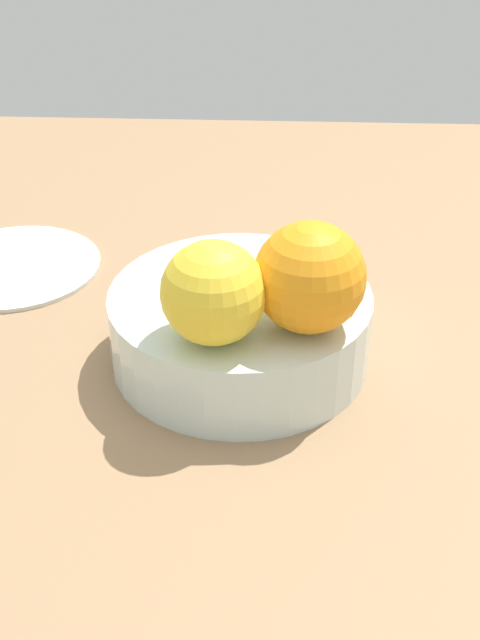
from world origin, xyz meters
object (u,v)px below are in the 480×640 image
Objects in this scene: orange_in_bowl_0 at (213,293)px; side_plate at (14,264)px; fruit_bowl at (240,328)px; orange_in_bowl_1 at (309,278)px.

orange_in_bowl_0 is 29.40cm from side_plate.
orange_in_bowl_1 is (4.06, 4.93, 6.97)cm from fruit_bowl.
orange_in_bowl_0 is at bearing -74.31° from orange_in_bowl_1.
orange_in_bowl_1 is (-1.81, 6.43, 0.31)cm from orange_in_bowl_0.
fruit_bowl is at bearing 165.64° from orange_in_bowl_0.
fruit_bowl is 25.70cm from side_plate.
fruit_bowl is 2.78× the size of orange_in_bowl_0.
orange_in_bowl_0 is at bearing -14.36° from fruit_bowl.
orange_in_bowl_0 reaches higher than side_plate.
orange_in_bowl_1 is 0.49× the size of side_plate.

